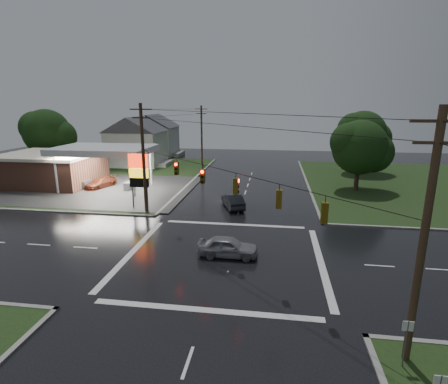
# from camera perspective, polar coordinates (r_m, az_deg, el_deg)

# --- Properties ---
(ground) EXTENTS (120.00, 120.00, 0.00)m
(ground) POSITION_cam_1_polar(r_m,az_deg,el_deg) (26.30, -0.04, -10.43)
(ground) COLOR black
(ground) RESTS_ON ground
(grass_nw) EXTENTS (36.00, 36.00, 0.08)m
(grass_nw) POSITION_cam_1_polar(r_m,az_deg,el_deg) (58.73, -22.06, 2.58)
(grass_nw) COLOR #1E3015
(grass_nw) RESTS_ON ground
(grass_ne) EXTENTS (36.00, 36.00, 0.08)m
(grass_ne) POSITION_cam_1_polar(r_m,az_deg,el_deg) (55.61, 31.96, 0.81)
(grass_ne) COLOR #1E3015
(grass_ne) RESTS_ON ground
(gas_station) EXTENTS (26.20, 18.00, 5.60)m
(gas_station) POSITION_cam_1_polar(r_m,az_deg,el_deg) (52.87, -25.38, 3.79)
(gas_station) COLOR #2D2D2D
(gas_station) RESTS_ON ground
(pylon_sign) EXTENTS (2.00, 0.35, 6.00)m
(pylon_sign) POSITION_cam_1_polar(r_m,az_deg,el_deg) (37.52, -13.76, 3.20)
(pylon_sign) COLOR #59595E
(pylon_sign) RESTS_ON ground
(utility_pole_nw) EXTENTS (2.20, 0.32, 11.00)m
(utility_pole_nw) POSITION_cam_1_polar(r_m,az_deg,el_deg) (35.95, -13.03, 5.54)
(utility_pole_nw) COLOR #382619
(utility_pole_nw) RESTS_ON ground
(utility_pole_se) EXTENTS (2.20, 0.32, 11.00)m
(utility_pole_se) POSITION_cam_1_polar(r_m,az_deg,el_deg) (16.27, 29.79, -6.76)
(utility_pole_se) COLOR #382619
(utility_pole_se) RESTS_ON ground
(utility_pole_n) EXTENTS (2.20, 0.32, 10.50)m
(utility_pole_n) POSITION_cam_1_polar(r_m,az_deg,el_deg) (63.20, -3.67, 9.36)
(utility_pole_n) COLOR #382619
(utility_pole_n) RESTS_ON ground
(traffic_signals) EXTENTS (26.87, 26.87, 1.47)m
(traffic_signals) POSITION_cam_1_polar(r_m,az_deg,el_deg) (24.28, -0.01, 3.56)
(traffic_signals) COLOR black
(traffic_signals) RESTS_ON ground
(house_near) EXTENTS (11.05, 8.48, 8.60)m
(house_near) POSITION_cam_1_polar(r_m,az_deg,el_deg) (64.75, -14.10, 8.14)
(house_near) COLOR silver
(house_near) RESTS_ON ground
(house_far) EXTENTS (11.05, 8.48, 8.60)m
(house_far) POSITION_cam_1_polar(r_m,az_deg,el_deg) (76.27, -11.40, 9.18)
(house_far) COLOR silver
(house_far) RESTS_ON ground
(tree_nw_behind) EXTENTS (8.93, 7.60, 10.00)m
(tree_nw_behind) POSITION_cam_1_polar(r_m,az_deg,el_deg) (65.47, -26.84, 8.66)
(tree_nw_behind) COLOR black
(tree_nw_behind) RESTS_ON ground
(tree_ne_near) EXTENTS (7.99, 6.80, 8.98)m
(tree_ne_near) POSITION_cam_1_polar(r_m,az_deg,el_deg) (47.17, 21.44, 6.77)
(tree_ne_near) COLOR black
(tree_ne_near) RESTS_ON ground
(tree_ne_far) EXTENTS (8.46, 7.20, 9.80)m
(tree_ne_far) POSITION_cam_1_polar(r_m,az_deg,el_deg) (59.42, 21.80, 8.73)
(tree_ne_far) COLOR black
(tree_ne_far) RESTS_ON ground
(car_north) EXTENTS (3.18, 4.94, 1.54)m
(car_north) POSITION_cam_1_polar(r_m,az_deg,el_deg) (37.59, 1.44, -1.44)
(car_north) COLOR black
(car_north) RESTS_ON ground
(car_crossing) EXTENTS (4.44, 1.82, 1.51)m
(car_crossing) POSITION_cam_1_polar(r_m,az_deg,el_deg) (26.02, 0.65, -8.90)
(car_crossing) COLOR gray
(car_crossing) RESTS_ON ground
(car_pump) EXTENTS (3.32, 5.05, 1.36)m
(car_pump) POSITION_cam_1_polar(r_m,az_deg,el_deg) (49.14, -19.49, 1.42)
(car_pump) COLOR #5E2615
(car_pump) RESTS_ON ground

